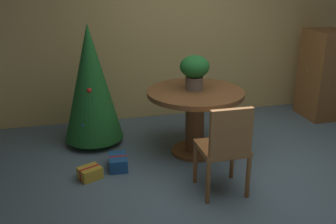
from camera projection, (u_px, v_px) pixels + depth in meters
ground_plane at (238, 185)px, 3.94m from camera, size 6.60×6.60×0.00m
back_wall_panel at (181, 27)px, 5.50m from camera, size 6.00×0.10×2.60m
round_dining_table at (195, 108)px, 4.46m from camera, size 1.11×1.11×0.78m
flower_vase at (194, 69)px, 4.35m from camera, size 0.33×0.33×0.39m
wooden_chair_near at (225, 145)px, 3.62m from camera, size 0.44×0.43×0.92m
holiday_tree at (91, 83)px, 4.64m from camera, size 0.72×0.72×1.50m
gift_box_blue at (118, 162)px, 4.26m from camera, size 0.22×0.30×0.15m
gift_box_gold at (90, 173)px, 4.05m from camera, size 0.28×0.26×0.13m
wooden_cabinet at (324, 74)px, 5.61m from camera, size 0.53×0.60×1.27m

